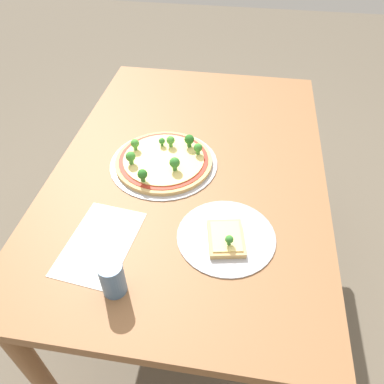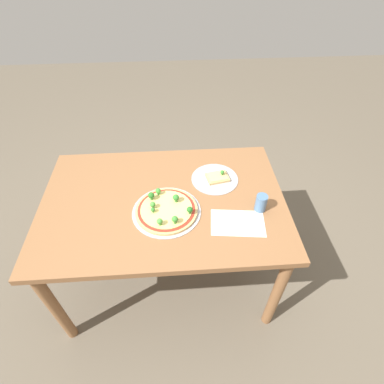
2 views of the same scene
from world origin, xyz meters
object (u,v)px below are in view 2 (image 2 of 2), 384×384
Objects in this scene: dining_table at (164,211)px; pizza_tray_slice at (216,178)px; pizza_tray_whole at (166,210)px; drinking_cup at (261,203)px.

pizza_tray_slice is at bearing -154.43° from dining_table.
pizza_tray_slice is (-0.31, -0.15, 0.10)m from dining_table.
dining_table is 4.86× the size of pizza_tray_slice.
pizza_tray_whole is 0.50m from drinking_cup.
pizza_tray_slice is at bearing -140.87° from pizza_tray_whole.
drinking_cup reaches higher than dining_table.
pizza_tray_whole is 0.38m from pizza_tray_slice.
pizza_tray_whole is at bearing -1.96° from drinking_cup.
pizza_tray_slice is (-0.30, -0.24, -0.01)m from pizza_tray_whole.
pizza_tray_whole is at bearing 39.13° from pizza_tray_slice.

